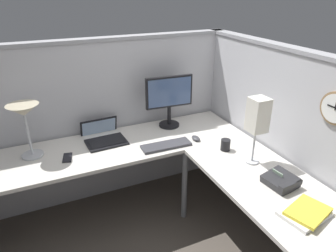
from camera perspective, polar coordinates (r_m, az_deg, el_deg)
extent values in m
plane|color=#4C443D|center=(2.88, 1.46, -19.12)|extent=(6.80, 6.80, 0.00)
cube|color=#B2B2B7|center=(3.04, -11.84, 0.57)|extent=(2.57, 0.10, 1.55)
cube|color=#939399|center=(2.81, -13.28, 15.40)|extent=(2.57, 0.12, 0.03)
cube|color=#B2B2B7|center=(2.69, 21.24, -4.04)|extent=(0.10, 2.37, 1.55)
cube|color=#939399|center=(2.43, 24.15, 12.52)|extent=(0.12, 2.37, 0.03)
cube|color=beige|center=(2.71, -9.94, -3.79)|extent=(2.35, 0.66, 0.03)
cube|color=beige|center=(2.27, 19.66, -11.29)|extent=(0.66, 1.49, 0.03)
cylinder|color=slate|center=(2.82, 3.08, -10.96)|extent=(0.05, 0.05, 0.70)
cylinder|color=black|center=(3.02, 0.21, 0.26)|extent=(0.20, 0.20, 0.02)
cylinder|color=black|center=(2.98, 0.21, 2.01)|extent=(0.04, 0.04, 0.20)
cube|color=black|center=(2.89, 0.22, 6.39)|extent=(0.46, 0.06, 0.30)
cube|color=#384C72|center=(2.88, 0.35, 6.28)|extent=(0.42, 0.03, 0.26)
cube|color=black|center=(2.75, -11.39, -2.97)|extent=(0.35, 0.26, 0.02)
cube|color=black|center=(2.74, -11.41, -2.78)|extent=(0.30, 0.19, 0.00)
cube|color=black|center=(2.93, -12.73, -0.48)|extent=(0.34, 0.09, 0.22)
cube|color=#99B2D1|center=(2.92, -12.69, -0.54)|extent=(0.31, 0.07, 0.18)
cube|color=#38383D|center=(2.63, -0.34, -3.62)|extent=(0.43, 0.15, 0.02)
ellipsoid|color=#38383D|center=(2.75, 5.19, -2.28)|extent=(0.06, 0.10, 0.03)
cylinder|color=#B7BABF|center=(2.73, -23.85, -4.94)|extent=(0.17, 0.17, 0.02)
cylinder|color=#B7BABF|center=(2.65, -24.56, -1.32)|extent=(0.02, 0.02, 0.38)
cone|color=#B2A88C|center=(2.57, -25.34, 2.68)|extent=(0.24, 0.24, 0.09)
cube|color=black|center=(2.60, -18.22, -5.61)|extent=(0.10, 0.16, 0.01)
cube|color=#232326|center=(2.28, 20.12, -9.57)|extent=(0.21, 0.22, 0.10)
cube|color=#8CA58C|center=(2.28, 19.71, -8.39)|extent=(0.02, 0.09, 0.04)
cube|color=#232326|center=(2.23, 21.83, -10.14)|extent=(0.19, 0.06, 0.04)
cube|color=silver|center=(2.09, 23.99, -14.69)|extent=(0.31, 0.25, 0.02)
cube|color=yellow|center=(2.08, 24.59, -14.21)|extent=(0.30, 0.26, 0.02)
cylinder|color=#B7BABF|center=(2.51, 15.31, -6.31)|extent=(0.11, 0.11, 0.01)
cylinder|color=#B7BABF|center=(2.44, 15.67, -3.62)|extent=(0.02, 0.02, 0.27)
cube|color=silver|center=(2.34, 16.39, 2.00)|extent=(0.13, 0.13, 0.26)
cylinder|color=black|center=(2.61, 10.66, -3.48)|extent=(0.08, 0.08, 0.10)
cylinder|color=olive|center=(2.24, 28.79, 2.91)|extent=(0.03, 0.22, 0.22)
cylinder|color=white|center=(2.23, 28.52, 2.85)|extent=(0.00, 0.19, 0.19)
cube|color=black|center=(2.23, 28.13, 3.26)|extent=(0.00, 0.06, 0.01)
cube|color=black|center=(2.21, 28.85, 3.58)|extent=(0.00, 0.01, 0.08)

